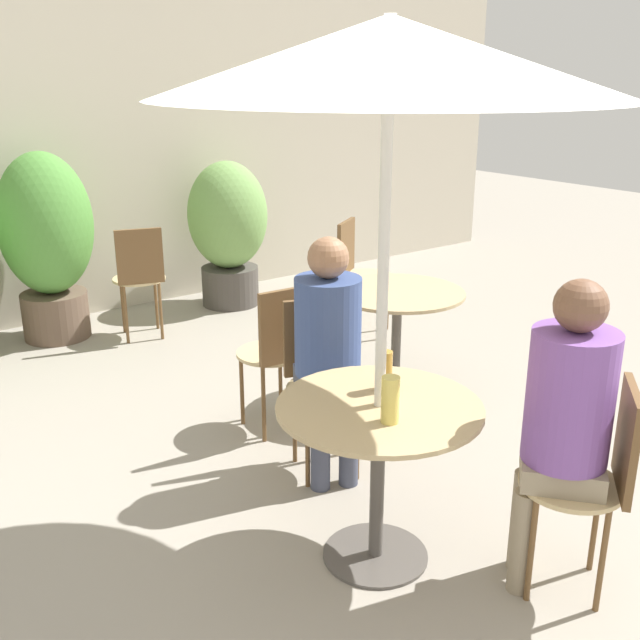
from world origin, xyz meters
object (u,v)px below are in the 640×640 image
(beer_glass_1, at_px, (385,371))
(potted_plant_1, at_px, (47,238))
(cafe_table_near, at_px, (378,441))
(seated_person_1, at_px, (329,339))
(seated_person_0, at_px, (565,412))
(bistro_chair_0, at_px, (597,469))
(bistro_chair_2, at_px, (140,272))
(bistro_chair_4, at_px, (279,345))
(cafe_table_far, at_px, (397,318))
(bistro_chair_3, at_px, (357,265))
(bistro_chair_1, at_px, (321,368))
(beer_glass_0, at_px, (390,400))
(potted_plant_2, at_px, (228,227))
(umbrella, at_px, (389,58))

(beer_glass_1, height_order, potted_plant_1, potted_plant_1)
(cafe_table_near, bearing_deg, seated_person_1, 69.59)
(seated_person_0, xyz_separation_m, potted_plant_1, (-0.64, 4.13, 0.02))
(cafe_table_near, relative_size, beer_glass_1, 4.91)
(bistro_chair_0, bearing_deg, bistro_chair_2, -126.45)
(bistro_chair_4, bearing_deg, seated_person_0, 97.77)
(bistro_chair_4, distance_m, beer_glass_1, 1.15)
(cafe_table_far, relative_size, bistro_chair_3, 0.92)
(cafe_table_near, distance_m, cafe_table_far, 1.62)
(bistro_chair_1, xyz_separation_m, bistro_chair_4, (0.02, 0.41, 0.00))
(bistro_chair_2, xyz_separation_m, beer_glass_1, (-0.22, -3.02, 0.26))
(bistro_chair_3, bearing_deg, beer_glass_0, -159.88)
(bistro_chair_4, bearing_deg, cafe_table_far, 179.98)
(cafe_table_near, bearing_deg, potted_plant_2, 69.32)
(seated_person_0, height_order, seated_person_1, seated_person_0)
(beer_glass_0, bearing_deg, bistro_chair_3, 53.06)
(bistro_chair_3, height_order, seated_person_0, seated_person_0)
(bistro_chair_4, distance_m, seated_person_1, 0.58)
(bistro_chair_1, relative_size, bistro_chair_4, 1.00)
(bistro_chair_3, bearing_deg, bistro_chair_4, -175.82)
(beer_glass_0, xyz_separation_m, umbrella, (0.07, 0.14, 1.22))
(umbrella, bearing_deg, cafe_table_far, 45.23)
(bistro_chair_3, xyz_separation_m, seated_person_0, (-1.32, -2.85, 0.23))
(seated_person_0, height_order, umbrella, umbrella)
(bistro_chair_1, distance_m, potted_plant_1, 2.84)
(bistro_chair_4, bearing_deg, bistro_chair_2, -87.33)
(cafe_table_far, relative_size, seated_person_0, 0.63)
(seated_person_0, height_order, potted_plant_1, potted_plant_1)
(beer_glass_0, height_order, umbrella, umbrella)
(cafe_table_far, bearing_deg, bistro_chair_1, -157.08)
(bistro_chair_1, height_order, beer_glass_0, beer_glass_0)
(cafe_table_near, relative_size, bistro_chair_3, 0.95)
(bistro_chair_3, bearing_deg, bistro_chair_1, -167.23)
(bistro_chair_0, distance_m, seated_person_1, 1.36)
(bistro_chair_1, relative_size, bistro_chair_2, 1.00)
(seated_person_0, bearing_deg, potted_plant_2, -141.81)
(bistro_chair_0, xyz_separation_m, seated_person_1, (-0.29, 1.31, 0.21))
(cafe_table_far, bearing_deg, bistro_chair_3, 61.56)
(beer_glass_0, xyz_separation_m, potted_plant_1, (-0.12, 3.72, -0.02))
(bistro_chair_0, height_order, beer_glass_1, beer_glass_1)
(bistro_chair_4, relative_size, potted_plant_1, 0.62)
(bistro_chair_2, bearing_deg, umbrella, 101.12)
(cafe_table_near, xyz_separation_m, bistro_chair_0, (0.54, -0.65, -0.01))
(bistro_chair_4, xyz_separation_m, potted_plant_1, (-0.50, 2.38, 0.25))
(potted_plant_2, bearing_deg, bistro_chair_4, -113.66)
(cafe_table_near, distance_m, bistro_chair_2, 3.15)
(cafe_table_far, bearing_deg, potted_plant_1, 118.69)
(bistro_chair_1, bearing_deg, bistro_chair_3, 66.12)
(bistro_chair_0, height_order, potted_plant_2, potted_plant_2)
(beer_glass_0, distance_m, umbrella, 1.23)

